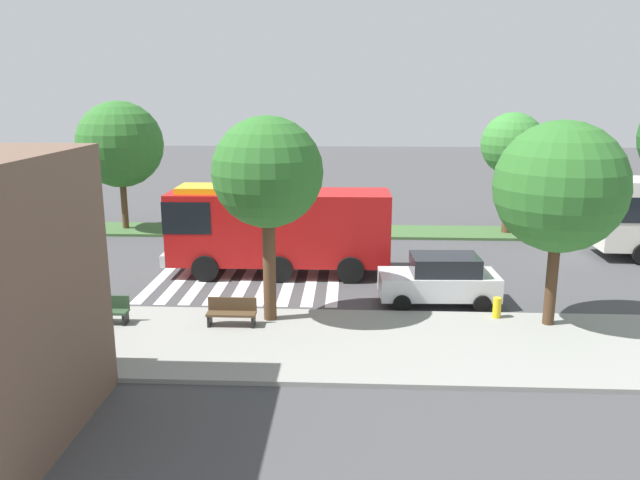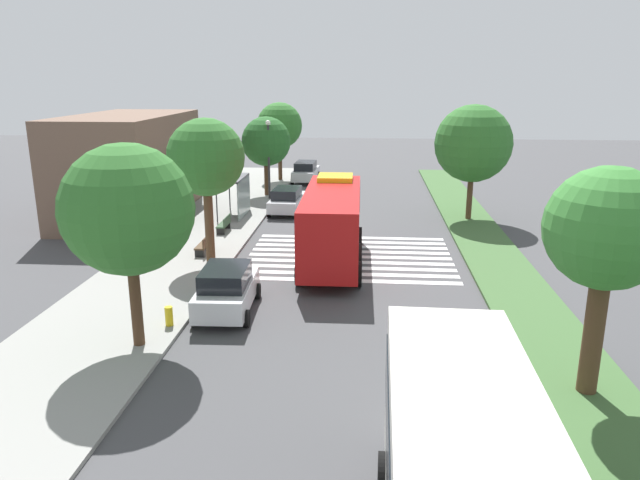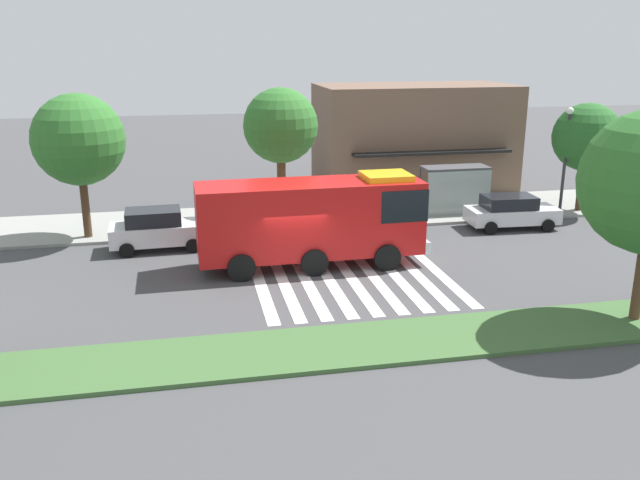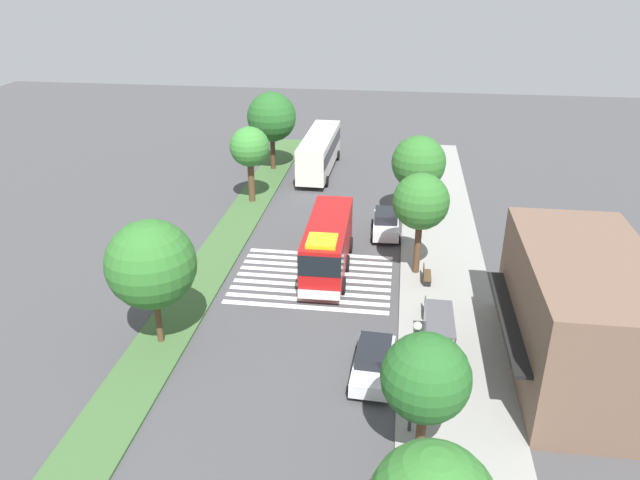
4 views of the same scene
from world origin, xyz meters
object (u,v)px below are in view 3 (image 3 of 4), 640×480
bus_stop_shelter (457,181)px  bench_near_shelter (384,209)px  sidewalk_tree_east (587,138)px  fire_hydrant (122,230)px  sidewalk_tree_far_west (79,140)px  parked_car_west (158,229)px  parked_car_mid (511,211)px  fire_truck (318,217)px  sidewalk_tree_west (281,126)px  bench_west_of_shelter (303,213)px  street_lamp (566,151)px

bus_stop_shelter → bench_near_shelter: size_ratio=2.19×
sidewalk_tree_east → fire_hydrant: 24.22m
sidewalk_tree_far_west → sidewalk_tree_east: size_ratio=1.16×
parked_car_west → parked_car_mid: 17.09m
sidewalk_tree_far_west → fire_truck: bearing=-30.4°
sidewalk_tree_far_west → sidewalk_tree_west: 9.22m
bench_west_of_shelter → fire_hydrant: (-8.83, -1.12, -0.10)m
fire_truck → bus_stop_shelter: bearing=35.6°
fire_hydrant → parked_car_west: bearing=-44.9°
parked_car_mid → bench_west_of_shelter: parked_car_mid is taller
fire_hydrant → bench_near_shelter: bearing=4.9°
fire_hydrant → sidewalk_tree_far_west: bearing=162.3°
fire_truck → sidewalk_tree_far_west: (-9.88, 5.80, 2.62)m
fire_truck → sidewalk_tree_east: (15.64, 5.80, 2.00)m
bench_west_of_shelter → sidewalk_tree_far_west: bearing=-176.6°
parked_car_mid → bench_west_of_shelter: bearing=167.2°
bench_near_shelter → street_lamp: street_lamp is taller
sidewalk_tree_far_west → fire_hydrant: bearing=-17.7°
fire_truck → bench_near_shelter: bearing=52.7°
fire_truck → parked_car_west: 7.60m
bench_west_of_shelter → sidewalk_tree_east: bearing=-2.4°
fire_truck → bench_west_of_shelter: 6.61m
sidewalk_tree_west → sidewalk_tree_east: 16.33m
sidewalk_tree_east → street_lamp: bearing=-163.9°
street_lamp → sidewalk_tree_east: (1.38, 0.40, 0.60)m
bench_near_shelter → bench_west_of_shelter: (-4.24, 0.00, 0.00)m
fire_truck → sidewalk_tree_far_west: 11.75m
fire_truck → parked_car_mid: fire_truck is taller
bench_near_shelter → sidewalk_tree_east: size_ratio=0.28×
bench_west_of_shelter → street_lamp: size_ratio=0.29×
sidewalk_tree_west → parked_car_mid: bearing=-11.1°
parked_car_mid → fire_truck: bearing=-158.1°
fire_truck → street_lamp: bearing=20.0°
fire_truck → parked_car_mid: size_ratio=2.08×
fire_truck → fire_hydrant: (-8.31, 5.30, -1.57)m
street_lamp → sidewalk_tree_east: sidewalk_tree_east is taller
street_lamp → sidewalk_tree_west: bearing=178.5°
bench_west_of_shelter → sidewalk_tree_east: size_ratio=0.28×
bus_stop_shelter → sidewalk_tree_west: size_ratio=0.52×
street_lamp → fire_hydrant: (-22.57, -0.10, -2.97)m
parked_car_mid → street_lamp: 4.92m
sidewalk_tree_far_west → sidewalk_tree_east: (25.52, -0.00, -0.62)m
bus_stop_shelter → bench_west_of_shelter: bearing=-179.8°
parked_car_mid → bench_west_of_shelter: 10.36m
fire_hydrant → parked_car_mid: bearing=-5.2°
bus_stop_shelter → sidewalk_tree_far_west: (-18.64, -0.65, 2.80)m
bench_near_shelter → bench_west_of_shelter: size_ratio=1.00×
parked_car_mid → bus_stop_shelter: bearing=124.2°
bench_near_shelter → street_lamp: (9.49, -1.02, 2.87)m
sidewalk_tree_west → parked_car_west: bearing=-159.7°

